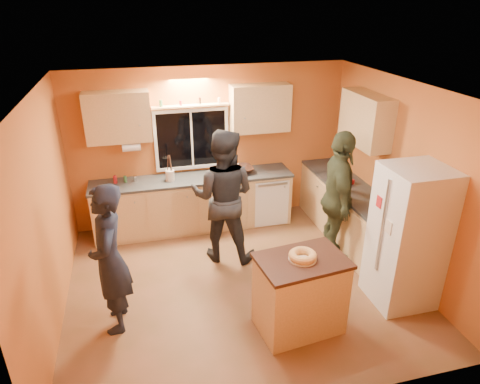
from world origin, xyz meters
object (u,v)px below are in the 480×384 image
object	(u,v)px
person_center	(223,196)
person_right	(338,199)
island	(300,293)
person_left	(110,260)
refrigerator	(408,237)

from	to	relation	value
person_center	person_right	xyz separation A→B (m)	(1.55, -0.46, -0.00)
island	person_left	xyz separation A→B (m)	(-2.05, 0.58, 0.42)
person_center	person_right	bearing A→B (deg)	-172.95
person_right	refrigerator	bearing A→B (deg)	-142.79
person_left	person_right	distance (m)	3.15
island	person_center	world-z (taller)	person_center
person_left	island	bearing A→B (deg)	75.69
person_center	person_right	world-z (taller)	person_center
person_left	person_right	bearing A→B (deg)	103.65
refrigerator	person_left	xyz separation A→B (m)	(-3.48, 0.39, -0.00)
person_center	refrigerator	bearing A→B (deg)	165.69
refrigerator	island	bearing A→B (deg)	-172.84
refrigerator	person_center	size ratio (longest dim) A/B	0.92
refrigerator	person_right	size ratio (longest dim) A/B	0.92
person_left	person_center	distance (m)	1.91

